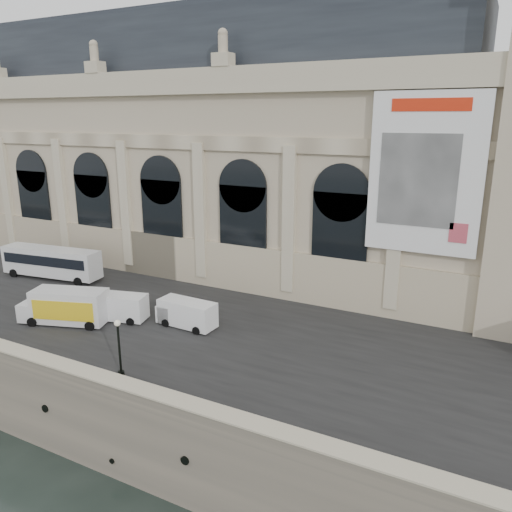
{
  "coord_description": "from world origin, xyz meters",
  "views": [
    {
      "loc": [
        29.52,
        -20.71,
        23.49
      ],
      "look_at": [
        7.39,
        22.0,
        10.04
      ],
      "focal_mm": 35.0,
      "sensor_mm": 36.0,
      "label": 1
    }
  ],
  "objects_px": {
    "van_b": "(114,307)",
    "bus_left": "(51,262)",
    "van_c": "(184,313)",
    "box_truck": "(65,307)",
    "lamp_right": "(119,349)"
  },
  "relations": [
    {
      "from": "van_b",
      "to": "bus_left",
      "type": "bearing_deg",
      "value": 158.33
    },
    {
      "from": "van_c",
      "to": "bus_left",
      "type": "bearing_deg",
      "value": 168.86
    },
    {
      "from": "box_truck",
      "to": "van_b",
      "type": "bearing_deg",
      "value": 39.29
    },
    {
      "from": "van_c",
      "to": "lamp_right",
      "type": "relative_size",
      "value": 1.27
    },
    {
      "from": "bus_left",
      "to": "van_b",
      "type": "xyz_separation_m",
      "value": [
        14.45,
        -5.74,
        -0.74
      ]
    },
    {
      "from": "bus_left",
      "to": "box_truck",
      "type": "height_order",
      "value": "bus_left"
    },
    {
      "from": "van_b",
      "to": "lamp_right",
      "type": "relative_size",
      "value": 1.34
    },
    {
      "from": "van_b",
      "to": "lamp_right",
      "type": "xyz_separation_m",
      "value": [
        7.51,
        -7.56,
        0.89
      ]
    },
    {
      "from": "van_b",
      "to": "box_truck",
      "type": "height_order",
      "value": "box_truck"
    },
    {
      "from": "bus_left",
      "to": "lamp_right",
      "type": "bearing_deg",
      "value": -31.21
    },
    {
      "from": "bus_left",
      "to": "van_b",
      "type": "distance_m",
      "value": 15.57
    },
    {
      "from": "box_truck",
      "to": "van_c",
      "type": "bearing_deg",
      "value": 23.94
    },
    {
      "from": "lamp_right",
      "to": "van_b",
      "type": "bearing_deg",
      "value": 134.8
    },
    {
      "from": "van_c",
      "to": "box_truck",
      "type": "height_order",
      "value": "box_truck"
    },
    {
      "from": "bus_left",
      "to": "lamp_right",
      "type": "height_order",
      "value": "lamp_right"
    }
  ]
}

